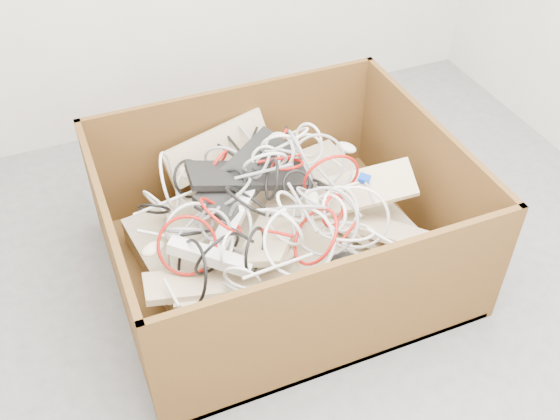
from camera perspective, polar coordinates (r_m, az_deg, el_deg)
name	(u,v)px	position (r m, az deg, el deg)	size (l,w,h in m)	color
ground	(336,306)	(2.54, 4.95, -8.51)	(3.00, 3.00, 0.00)	#515153
cardboard_box	(277,245)	(2.57, -0.22, -3.08)	(1.30, 1.08, 0.58)	#402E10
keyboard_pile	(283,210)	(2.49, 0.30, -0.04)	(1.16, 1.00, 0.39)	tan
mice_scatter	(272,211)	(2.39, -0.71, -0.11)	(1.00, 0.61, 0.20)	beige
power_strip_left	(230,226)	(2.34, -4.48, -1.40)	(0.33, 0.06, 0.04)	silver
power_strip_right	(210,256)	(2.25, -6.19, -4.10)	(0.30, 0.06, 0.04)	silver
vga_plug	(364,179)	(2.56, 7.47, 2.78)	(0.04, 0.04, 0.02)	#0B2FAD
cable_tangle	(267,200)	(2.36, -1.13, 0.86)	(1.07, 0.94, 0.41)	black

